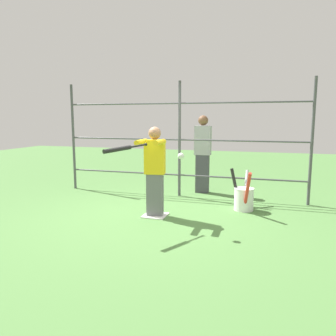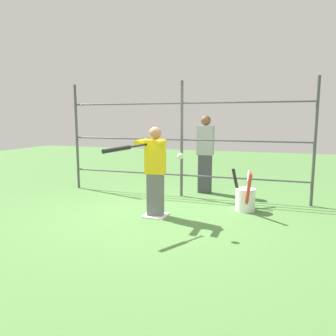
{
  "view_description": "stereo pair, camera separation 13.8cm",
  "coord_description": "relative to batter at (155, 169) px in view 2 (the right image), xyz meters",
  "views": [
    {
      "loc": [
        -1.88,
        5.27,
        1.71
      ],
      "look_at": [
        -0.31,
        0.22,
        0.9
      ],
      "focal_mm": 35.0,
      "sensor_mm": 36.0,
      "label": 1
    },
    {
      "loc": [
        -2.02,
        5.23,
        1.71
      ],
      "look_at": [
        -0.31,
        0.22,
        0.9
      ],
      "focal_mm": 35.0,
      "sensor_mm": 36.0,
      "label": 2
    }
  ],
  "objects": [
    {
      "name": "bystander_behind_fence",
      "position": [
        -0.42,
        -2.1,
        0.08
      ],
      "size": [
        0.37,
        0.23,
        1.77
      ],
      "color": "#3F3F47",
      "rests_on": "ground"
    },
    {
      "name": "fence_backstop",
      "position": [
        0.0,
        -1.62,
        0.4
      ],
      "size": [
        5.37,
        0.06,
        2.5
      ],
      "color": "#4C4C51",
      "rests_on": "ground"
    },
    {
      "name": "ground_plane",
      "position": [
        0.0,
        -0.02,
        -0.85
      ],
      "size": [
        24.0,
        24.0,
        0.0
      ],
      "primitive_type": "plane",
      "color": "#4C7A3D"
    },
    {
      "name": "batter",
      "position": [
        0.0,
        0.0,
        0.0
      ],
      "size": [
        0.4,
        0.56,
        1.57
      ],
      "color": "slate",
      "rests_on": "ground"
    },
    {
      "name": "baseball_bat_swinging",
      "position": [
        0.21,
        0.86,
        0.42
      ],
      "size": [
        0.4,
        0.78,
        0.11
      ],
      "color": "black"
    },
    {
      "name": "softball_in_flight",
      "position": [
        -0.61,
        0.54,
        0.3
      ],
      "size": [
        0.1,
        0.1,
        0.1
      ],
      "color": "white"
    },
    {
      "name": "bat_bucket",
      "position": [
        -1.46,
        -0.86,
        -0.61
      ],
      "size": [
        0.47,
        1.11,
        0.8
      ],
      "color": "white",
      "rests_on": "ground"
    },
    {
      "name": "home_plate",
      "position": [
        0.0,
        -0.02,
        -0.84
      ],
      "size": [
        0.4,
        0.4,
        0.02
      ],
      "color": "white",
      "rests_on": "ground"
    }
  ]
}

